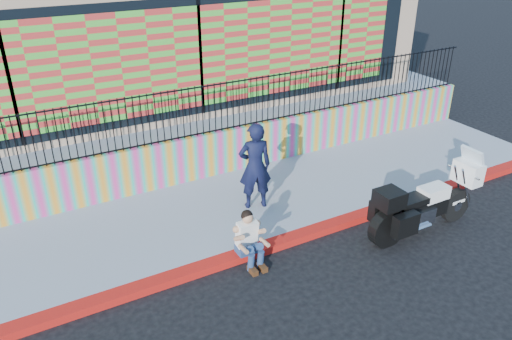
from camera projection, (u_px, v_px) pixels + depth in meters
ground at (289, 243)px, 9.99m from camera, size 90.00×90.00×0.00m
red_curb at (290, 239)px, 9.95m from camera, size 16.00×0.30×0.15m
sidewalk at (250, 203)px, 11.24m from camera, size 16.00×3.00×0.15m
mural_wall at (219, 152)px, 12.22m from camera, size 16.00×0.20×1.10m
metal_fence at (217, 108)px, 11.71m from camera, size 15.80×0.04×1.20m
elevated_platform at (152, 98)px, 16.24m from camera, size 16.00×10.00×1.25m
storefront_building at (146, 16)px, 14.90m from camera, size 14.00×8.06×4.00m
police_motorcycle at (423, 203)px, 10.02m from camera, size 2.63×0.87×1.64m
police_officer at (255, 166)px, 10.57m from camera, size 0.81×0.64×1.94m
seated_man at (251, 244)px, 9.17m from camera, size 0.54×0.71×1.06m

